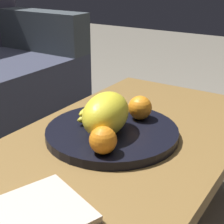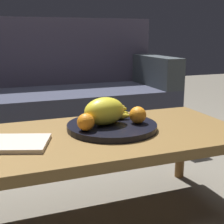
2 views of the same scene
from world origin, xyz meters
name	(u,v)px [view 1 (image 1 of 2)]	position (x,y,z in m)	size (l,w,h in m)	color
coffee_table	(111,161)	(0.00, 0.00, 0.35)	(1.17, 0.58, 0.39)	brown
fruit_bowl	(112,132)	(0.06, 0.03, 0.40)	(0.38, 0.38, 0.03)	black
melon_large_front	(106,114)	(0.02, 0.03, 0.47)	(0.18, 0.11, 0.11)	yellow
orange_front	(140,108)	(0.16, 0.00, 0.45)	(0.07, 0.07, 0.07)	orange
orange_left	(103,140)	(-0.07, -0.03, 0.45)	(0.07, 0.07, 0.07)	orange
apple_front	(95,109)	(0.09, 0.11, 0.45)	(0.06, 0.06, 0.06)	olive
banana_bunch	(98,110)	(0.08, 0.10, 0.45)	(0.17, 0.10, 0.06)	yellow
magazine	(20,221)	(-0.35, -0.03, 0.40)	(0.25, 0.18, 0.02)	beige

